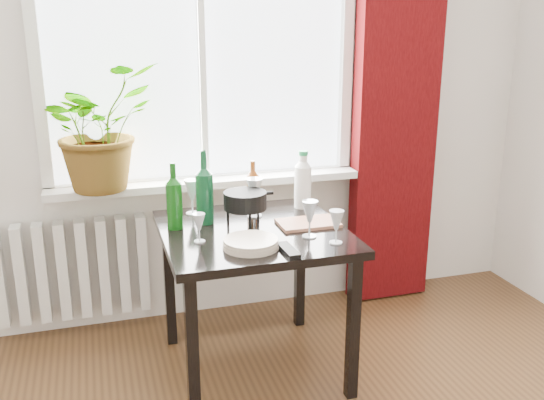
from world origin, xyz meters
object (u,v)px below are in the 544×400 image
object	(u,v)px
bottle_amber	(253,185)
fondue_pot	(245,208)
cutting_board	(308,223)
wineglass_back_left	(192,196)
wineglass_back_center	(254,197)
potted_plant	(98,128)
wine_bottle_left	(174,195)
tv_remote	(288,250)
table	(253,247)
radiator	(73,269)
cleaning_bottle	(303,179)
wineglass_far_right	(336,227)
wineglass_front_right	(310,219)
plate_stack	(251,243)
wineglass_front_left	(199,228)
wine_bottle_right	(204,187)

from	to	relation	value
bottle_amber	fondue_pot	bearing A→B (deg)	-114.17
fondue_pot	cutting_board	size ratio (longest dim) A/B	0.83
wineglass_back_left	fondue_pot	bearing A→B (deg)	-46.81
wineglass_back_center	potted_plant	bearing A→B (deg)	153.27
wine_bottle_left	tv_remote	xyz separation A→B (m)	(0.42, -0.45, -0.15)
table	cutting_board	size ratio (longest dim) A/B	2.98
radiator	cleaning_bottle	distance (m)	1.35
potted_plant	wineglass_far_right	distance (m)	1.32
wineglass_front_right	plate_stack	bearing A→B (deg)	-169.55
wineglass_front_right	cleaning_bottle	bearing A→B (deg)	74.44
potted_plant	wineglass_front_left	xyz separation A→B (m)	(0.38, -0.64, -0.36)
wineglass_front_right	tv_remote	bearing A→B (deg)	-135.08
wine_bottle_left	wineglass_far_right	distance (m)	0.77
wine_bottle_right	wineglass_front_right	distance (m)	0.54
radiator	bottle_amber	bearing A→B (deg)	-19.58
radiator	wineglass_front_right	distance (m)	1.41
radiator	table	distance (m)	1.09
wine_bottle_right	cutting_board	bearing A→B (deg)	-19.91
potted_plant	wineglass_front_left	world-z (taller)	potted_plant
wineglass_front_left	radiator	bearing A→B (deg)	128.48
cleaning_bottle	wineglass_far_right	size ratio (longest dim) A/B	1.99
wineglass_back_left	fondue_pot	size ratio (longest dim) A/B	0.77
cutting_board	tv_remote	bearing A→B (deg)	-122.96
potted_plant	wineglass_back_left	world-z (taller)	potted_plant
tv_remote	plate_stack	bearing A→B (deg)	143.81
radiator	wineglass_back_center	distance (m)	1.11
table	cutting_board	world-z (taller)	cutting_board
fondue_pot	cutting_board	distance (m)	0.31
bottle_amber	wineglass_back_center	bearing A→B (deg)	-101.69
bottle_amber	tv_remote	size ratio (longest dim) A/B	1.52
tv_remote	wine_bottle_right	bearing A→B (deg)	117.11
table	potted_plant	size ratio (longest dim) A/B	1.33
wine_bottle_left	wineglass_back_left	world-z (taller)	wine_bottle_left
wineglass_far_right	wineglass_back_left	distance (m)	0.80
radiator	wineglass_far_right	size ratio (longest dim) A/B	5.15
wine_bottle_right	fondue_pot	bearing A→B (deg)	-22.09
wineglass_front_left	cutting_board	distance (m)	0.55
fondue_pot	cutting_board	world-z (taller)	fondue_pot
wine_bottle_left	wine_bottle_right	bearing A→B (deg)	13.70
radiator	tv_remote	bearing A→B (deg)	-46.16
potted_plant	cutting_board	distance (m)	1.16
potted_plant	wineglass_front_right	size ratio (longest dim) A/B	3.66
wine_bottle_right	cleaning_bottle	distance (m)	0.55
wineglass_front_right	wineglass_front_left	xyz separation A→B (m)	(-0.49, 0.08, -0.02)
potted_plant	wine_bottle_right	xyz separation A→B (m)	(0.46, -0.39, -0.24)
cleaning_bottle	wineglass_back_center	world-z (taller)	cleaning_bottle
cleaning_bottle	plate_stack	bearing A→B (deg)	-129.99
wine_bottle_right	fondue_pot	size ratio (longest dim) A/B	1.53
bottle_amber	wineglass_far_right	size ratio (longest dim) A/B	1.69
wine_bottle_right	tv_remote	bearing A→B (deg)	-61.24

